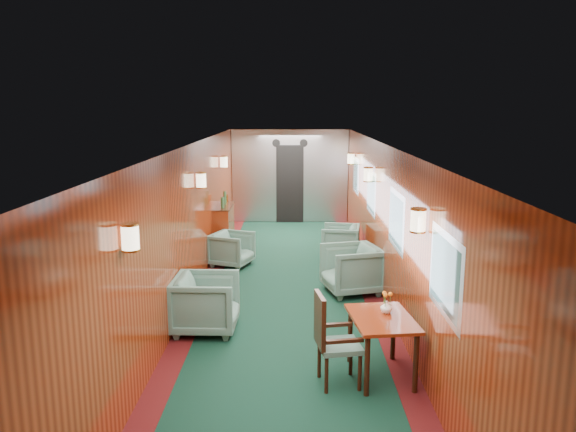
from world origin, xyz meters
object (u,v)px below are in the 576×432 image
Objects in this scene: side_chair at (331,336)px; armchair_left_far at (232,249)px; armchair_left_near at (206,303)px; dining_table at (382,327)px; credenza at (224,228)px; armchair_right_far at (340,241)px; armchair_right_near at (351,269)px.

armchair_left_far is (-1.56, 4.60, -0.24)m from side_chair.
dining_table is at bearing -119.69° from armchair_left_near.
side_chair is at bearing -71.89° from credenza.
dining_table is 4.91m from armchair_left_far.
armchair_right_near is at bearing 8.60° from armchair_right_far.
armchair_right_far is (2.09, 0.59, 0.01)m from armchair_left_far.
dining_table is 0.80× the size of credenza.
credenza reaches higher than side_chair.
dining_table is 1.19× the size of armchair_left_near.
side_chair is at bearing 2.66° from armchair_right_far.
armchair_left_near is (0.27, -4.13, -0.12)m from credenza.
side_chair is 1.46× the size of armchair_left_far.
armchair_right_far is (-0.04, 5.00, -0.25)m from dining_table.
side_chair is at bearing -140.71° from armchair_left_far.
armchair_right_near is (0.54, 3.07, -0.17)m from side_chair.
armchair_right_near is at bearing 70.52° from side_chair.
dining_table is at bearing -14.03° from armchair_right_near.
credenza is 1.49× the size of armchair_left_near.
armchair_right_near is 2.13m from armchair_right_far.
dining_table is 1.42× the size of armchair_left_far.
credenza reaches higher than armchair_right_near.
dining_table is 2.50m from armchair_left_near.
side_chair reaches higher than armchair_right_far.
dining_table is 1.17× the size of armchair_right_near.
credenza is 1.47× the size of armchair_right_near.
dining_table is 0.98× the size of side_chair.
credenza is (-2.41, 5.41, -0.09)m from dining_table.
armchair_right_far reaches higher than armchair_left_far.
side_chair is (-0.58, -0.19, -0.03)m from dining_table.
side_chair is 3.12m from armchair_right_near.
credenza is at bearing 98.55° from side_chair.
armchair_left_near reaches higher than armchair_left_far.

